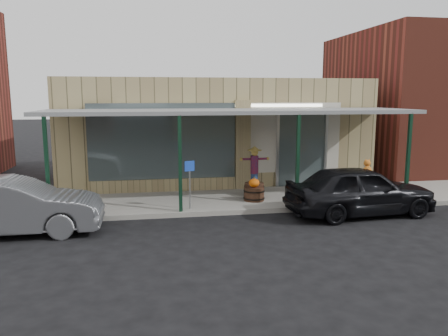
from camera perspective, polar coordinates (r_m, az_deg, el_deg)
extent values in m
plane|color=black|center=(11.40, 4.31, -8.77)|extent=(120.00, 120.00, 0.00)
cube|color=gray|center=(14.77, 0.94, -4.20)|extent=(40.00, 3.20, 0.15)
cube|color=tan|center=(18.95, -1.61, 5.02)|extent=(12.00, 6.00, 4.20)
cube|color=#424F51|center=(15.65, -7.99, 3.27)|extent=(5.20, 0.06, 2.80)
cube|color=#424F51|center=(16.80, 10.07, 2.26)|extent=(1.80, 0.06, 2.80)
cube|color=tan|center=(16.07, 2.43, 2.79)|extent=(0.55, 0.30, 3.40)
cube|color=tan|center=(15.94, -7.86, -2.26)|extent=(5.20, 0.30, 0.50)
cube|color=#BCB6A7|center=(15.97, -0.08, 3.84)|extent=(9.00, 0.02, 2.60)
cube|color=white|center=(15.87, -0.06, 8.15)|extent=(7.50, 0.03, 0.10)
cube|color=slate|center=(14.36, 0.97, 7.41)|extent=(12.00, 3.00, 0.12)
cube|color=#10301E|center=(13.12, -22.09, -0.06)|extent=(0.10, 0.10, 2.95)
cube|color=#10301E|center=(12.84, -5.76, 0.40)|extent=(0.10, 0.10, 2.95)
cube|color=#10301E|center=(13.56, 9.59, 0.79)|extent=(0.10, 0.10, 2.95)
cube|color=#10301E|center=(15.18, 22.90, 1.09)|extent=(0.10, 0.10, 2.95)
cylinder|color=#452D1B|center=(15.09, 3.96, -2.78)|extent=(0.70, 0.70, 0.44)
cylinder|color=navy|center=(15.01, 3.98, -1.33)|extent=(0.26, 0.26, 0.33)
cylinder|color=maroon|center=(14.93, 4.00, 0.44)|extent=(0.28, 0.28, 0.61)
sphere|color=tan|center=(14.87, 4.02, 2.03)|extent=(0.24, 0.24, 0.24)
cone|color=tan|center=(14.86, 4.03, 2.58)|extent=(0.40, 0.40, 0.15)
cylinder|color=#452D1B|center=(14.38, 3.94, -3.38)|extent=(0.79, 0.79, 0.44)
ellipsoid|color=orange|center=(14.31, 3.96, -1.96)|extent=(0.35, 0.35, 0.29)
cylinder|color=#4C471E|center=(14.28, 3.96, -1.30)|extent=(0.04, 0.04, 0.07)
cylinder|color=gray|center=(13.26, -4.48, -2.89)|extent=(0.04, 0.04, 1.17)
cube|color=blue|center=(13.12, -4.52, 0.26)|extent=(0.30, 0.10, 0.30)
imported|color=black|center=(13.69, 17.33, -2.80)|extent=(4.57, 2.11, 1.52)
ellipsoid|color=orange|center=(14.58, 18.21, -0.46)|extent=(0.30, 0.25, 0.38)
sphere|color=orange|center=(14.57, 18.20, 0.60)|extent=(0.22, 0.22, 0.22)
cylinder|color=#186D24|center=(14.55, 18.24, 0.13)|extent=(0.15, 0.15, 0.02)
imported|color=#54565B|center=(12.51, -25.88, -4.57)|extent=(4.47, 1.61, 1.47)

